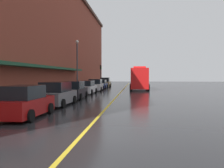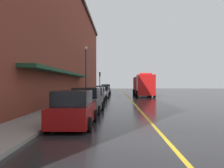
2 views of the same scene
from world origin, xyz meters
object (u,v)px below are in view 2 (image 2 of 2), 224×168
object	(u,v)px
parked_car_0	(74,110)
parked_car_5	(104,91)
parked_car_6	(106,89)
traffic_light_near	(100,78)
parked_car_4	(102,92)
parking_meter_0	(89,91)
parked_car_3	(98,94)
parked_car_2	(94,97)
parked_car_1	(87,101)
parking_meter_1	(88,91)
street_lamp_left	(86,66)
fire_truck	(143,85)

from	to	relation	value
parked_car_0	parked_car_5	bearing A→B (deg)	0.21
parked_car_6	parked_car_0	bearing A→B (deg)	178.03
parked_car_6	traffic_light_near	bearing A→B (deg)	19.99
parked_car_4	parking_meter_0	bearing A→B (deg)	159.24
parked_car_3	parked_car_4	xyz separation A→B (m)	(0.13, 5.85, 0.04)
parked_car_3	parked_car_4	distance (m)	5.86
parked_car_2	parking_meter_0	xyz separation A→B (m)	(-1.37, 8.08, 0.26)
parked_car_4	parked_car_0	bearing A→B (deg)	178.66
parked_car_1	parking_meter_1	distance (m)	12.17
parked_car_5	street_lamp_left	size ratio (longest dim) A/B	0.64
parked_car_1	parking_meter_0	distance (m)	13.42
parked_car_4	parking_meter_1	bearing A→B (deg)	163.60
parked_car_2	fire_truck	world-z (taller)	fire_truck
parked_car_3	parking_meter_0	xyz separation A→B (m)	(-1.31, 1.78, 0.29)
parked_car_0	parked_car_3	bearing A→B (deg)	0.58
parked_car_1	parked_car_3	world-z (taller)	parked_car_1
parked_car_1	street_lamp_left	xyz separation A→B (m)	(-2.03, 14.46, 3.56)
parked_car_5	parking_meter_0	size ratio (longest dim) A/B	3.33
parked_car_2	parked_car_1	bearing A→B (deg)	179.70
parked_car_4	traffic_light_near	bearing A→B (deg)	4.20
parked_car_2	parked_car_4	xyz separation A→B (m)	(0.07, 12.15, 0.01)
parked_car_2	parked_car_3	world-z (taller)	parked_car_2
parked_car_4	traffic_light_near	xyz separation A→B (m)	(-1.38, 14.33, 2.34)
parked_car_5	parking_meter_0	xyz separation A→B (m)	(-1.42, -9.50, 0.33)
parked_car_4	traffic_light_near	distance (m)	14.58
parked_car_2	street_lamp_left	world-z (taller)	street_lamp_left
parked_car_3	traffic_light_near	distance (m)	20.36
parked_car_2	parking_meter_0	bearing A→B (deg)	8.61
fire_truck	street_lamp_left	world-z (taller)	street_lamp_left
parked_car_4	parking_meter_1	xyz separation A→B (m)	(-1.44, -5.33, 0.25)
parked_car_4	parked_car_3	bearing A→B (deg)	177.48
parked_car_5	street_lamp_left	xyz separation A→B (m)	(-2.02, -8.38, 3.67)
parked_car_5	parked_car_0	bearing A→B (deg)	-179.92
parked_car_3	fire_truck	bearing A→B (deg)	-35.67
parked_car_0	fire_truck	bearing A→B (deg)	-13.94
parking_meter_0	parking_meter_1	xyz separation A→B (m)	(0.00, -1.26, 0.00)
parked_car_5	parking_meter_0	distance (m)	9.61
parked_car_0	parked_car_6	bearing A→B (deg)	0.13
parked_car_2	fire_truck	bearing A→B (deg)	-24.07
parked_car_0	parking_meter_1	distance (m)	17.29
parked_car_1	parked_car_4	xyz separation A→B (m)	(0.01, 17.42, -0.02)
parked_car_5	street_lamp_left	distance (m)	9.37
parked_car_1	parked_car_2	world-z (taller)	parked_car_1
parking_meter_0	traffic_light_near	bearing A→B (deg)	89.81
parked_car_5	fire_truck	size ratio (longest dim) A/B	0.50
parked_car_0	parked_car_5	size ratio (longest dim) A/B	0.96
parked_car_2	parking_meter_0	world-z (taller)	parked_car_2
parked_car_0	parking_meter_0	distance (m)	18.55
parked_car_4	parked_car_1	bearing A→B (deg)	178.68
parked_car_4	parked_car_5	bearing A→B (deg)	-1.13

